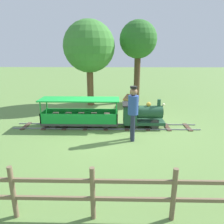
{
  "coord_description": "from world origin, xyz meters",
  "views": [
    {
      "loc": [
        6.83,
        -0.0,
        2.54
      ],
      "look_at": [
        0.0,
        -0.15,
        0.55
      ],
      "focal_mm": 33.14,
      "sensor_mm": 36.0,
      "label": 1
    }
  ],
  "objects": [
    {
      "name": "locomotive",
      "position": [
        0.0,
        0.85,
        0.48
      ],
      "size": [
        0.69,
        1.45,
        0.96
      ],
      "color": "#1E472D",
      "rests_on": "ground_plane"
    },
    {
      "name": "oak_tree_distant",
      "position": [
        -3.18,
        -1.28,
        2.76
      ],
      "size": [
        2.39,
        2.39,
        3.98
      ],
      "color": "brown",
      "rests_on": "ground_plane"
    },
    {
      "name": "track",
      "position": [
        0.0,
        -0.35,
        0.02
      ],
      "size": [
        0.73,
        6.4,
        0.04
      ],
      "color": "gray",
      "rests_on": "ground_plane"
    },
    {
      "name": "passenger_car",
      "position": [
        0.0,
        -1.25,
        0.42
      ],
      "size": [
        0.79,
        2.7,
        0.97
      ],
      "color": "#3F3F3F",
      "rests_on": "ground_plane"
    },
    {
      "name": "ground_plane",
      "position": [
        0.0,
        0.0,
        0.0
      ],
      "size": [
        60.0,
        60.0,
        0.0
      ],
      "primitive_type": "plane",
      "color": "#608442"
    },
    {
      "name": "park_bench",
      "position": [
        -3.07,
        0.67,
        0.42
      ],
      "size": [
        1.35,
        0.65,
        0.82
      ],
      "color": "olive",
      "rests_on": "ground_plane"
    },
    {
      "name": "fence_section",
      "position": [
        4.15,
        -0.35,
        0.48
      ],
      "size": [
        0.08,
        7.48,
        0.9
      ],
      "color": "#756047",
      "rests_on": "ground_plane"
    },
    {
      "name": "oak_tree_near",
      "position": [
        -3.91,
        1.05,
        3.06
      ],
      "size": [
        1.84,
        1.84,
        4.05
      ],
      "color": "#4C3823",
      "rests_on": "ground_plane"
    },
    {
      "name": "conductor_person",
      "position": [
        1.08,
        0.48,
        0.96
      ],
      "size": [
        0.3,
        0.3,
        1.62
      ],
      "color": "#282D47",
      "rests_on": "ground_plane"
    }
  ]
}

